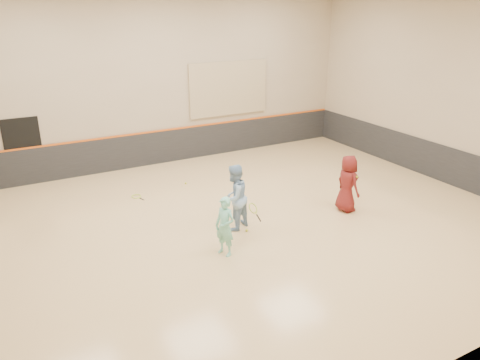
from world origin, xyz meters
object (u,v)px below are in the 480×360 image
girl (225,226)px  spare_racket (136,196)px  young_man (348,183)px  instructor (234,197)px

girl → spare_racket: girl is taller
spare_racket → young_man: bearing=-37.7°
girl → young_man: size_ratio=0.88×
girl → spare_racket: (-0.81, 4.37, -0.69)m
girl → instructor: (0.82, 1.08, 0.16)m
girl → spare_racket: 4.49m
girl → instructor: instructor is taller
instructor → spare_racket: instructor is taller
instructor → young_man: instructor is taller
girl → spare_racket: bearing=167.3°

